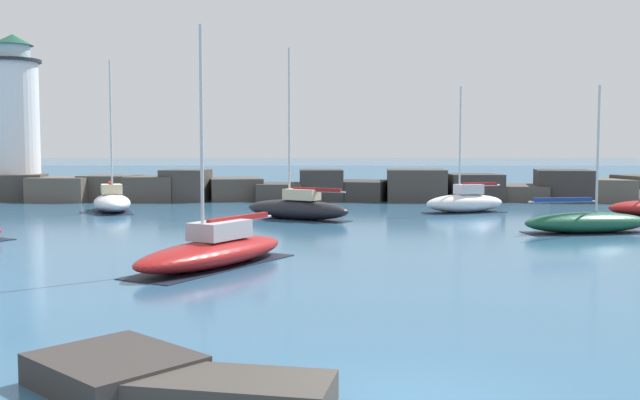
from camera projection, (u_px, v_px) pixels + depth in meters
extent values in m
cube|color=#235175|center=(340.00, 174.00, 117.81)|extent=(400.00, 116.00, 0.01)
cube|color=#423D38|center=(23.00, 187.00, 58.12)|extent=(4.06, 4.32, 2.12)
cube|color=brown|center=(67.00, 189.00, 57.73)|extent=(4.97, 5.45, 1.93)
cube|color=#4C443D|center=(111.00, 188.00, 58.14)|extent=(4.53, 4.64, 2.04)
cube|color=#4C443D|center=(151.00, 189.00, 57.53)|extent=(4.14, 4.52, 1.99)
cube|color=#423D38|center=(186.00, 185.00, 57.35)|extent=(3.77, 3.89, 2.52)
cube|color=#4C443D|center=(235.00, 189.00, 58.80)|extent=(5.07, 5.62, 1.80)
cube|color=#423D38|center=(282.00, 192.00, 58.02)|extent=(3.79, 4.81, 1.41)
cube|color=#383330|center=(321.00, 185.00, 58.42)|extent=(3.66, 4.84, 2.51)
cube|color=#383330|center=(362.00, 190.00, 58.65)|extent=(5.21, 6.20, 1.58)
cube|color=#423D38|center=(416.00, 185.00, 58.21)|extent=(5.00, 5.71, 2.53)
cube|color=#383330|center=(473.00, 187.00, 57.68)|extent=(4.30, 4.38, 2.17)
cube|color=#4C443D|center=(520.00, 193.00, 58.47)|extent=(4.42, 5.88, 1.23)
cube|color=#383330|center=(563.00, 185.00, 58.27)|extent=(5.40, 6.35, 2.49)
cube|color=brown|center=(612.00, 190.00, 57.00)|extent=(4.24, 5.24, 1.79)
cylinder|color=gray|center=(17.00, 188.00, 59.59)|extent=(5.22, 5.22, 1.80)
cylinder|color=white|center=(15.00, 120.00, 59.18)|extent=(3.87, 3.87, 9.54)
cylinder|color=#232328|center=(13.00, 61.00, 58.82)|extent=(4.45, 4.45, 0.25)
cylinder|color=silver|center=(13.00, 52.00, 58.77)|extent=(2.71, 2.71, 1.15)
cone|color=#194C38|center=(12.00, 40.00, 58.70)|extent=(3.29, 3.29, 0.90)
cube|color=#423D38|center=(217.00, 391.00, 11.73)|extent=(4.01, 2.13, 0.50)
cube|color=#383330|center=(115.00, 370.00, 12.71)|extent=(3.52, 3.49, 0.56)
ellipsoid|color=#195138|center=(587.00, 223.00, 35.68)|extent=(6.83, 3.14, 1.05)
cube|color=black|center=(586.00, 233.00, 35.72)|extent=(6.50, 3.05, 0.03)
cylinder|color=silver|center=(598.00, 149.00, 35.49)|extent=(0.12, 0.12, 6.33)
cylinder|color=#BCBCC1|center=(563.00, 202.00, 35.39)|extent=(3.58, 0.73, 0.10)
cube|color=navy|center=(563.00, 200.00, 35.39)|extent=(3.06, 0.74, 0.20)
ellipsoid|color=white|center=(112.00, 203.00, 47.69)|extent=(4.40, 6.60, 1.19)
cube|color=black|center=(112.00, 211.00, 47.73)|extent=(4.24, 6.29, 0.03)
cube|color=beige|center=(111.00, 189.00, 47.91)|extent=(1.87, 2.19, 0.64)
cylinder|color=silver|center=(111.00, 128.00, 46.89)|extent=(0.12, 0.12, 8.83)
cylinder|color=#BCBCC1|center=(111.00, 185.00, 48.76)|extent=(1.29, 3.20, 0.10)
cube|color=maroon|center=(110.00, 183.00, 48.75)|extent=(1.21, 2.76, 0.20)
ellipsoid|color=black|center=(297.00, 210.00, 42.49)|extent=(7.00, 5.22, 1.19)
cube|color=black|center=(297.00, 219.00, 42.54)|extent=(6.68, 5.00, 0.03)
cube|color=beige|center=(302.00, 195.00, 42.24)|extent=(2.34, 1.96, 0.64)
cylinder|color=silver|center=(289.00, 124.00, 42.41)|extent=(0.12, 0.12, 8.99)
cylinder|color=#BCBCC1|center=(317.00, 191.00, 41.67)|extent=(3.38, 2.09, 0.10)
cube|color=maroon|center=(317.00, 190.00, 41.66)|extent=(2.93, 1.87, 0.20)
ellipsoid|color=maroon|center=(213.00, 253.00, 25.58)|extent=(5.77, 7.88, 0.96)
cube|color=black|center=(213.00, 266.00, 25.62)|extent=(5.55, 7.52, 0.03)
cube|color=#B2B2B7|center=(220.00, 230.00, 25.86)|extent=(2.24, 2.64, 0.64)
cylinder|color=silver|center=(202.00, 134.00, 24.78)|extent=(0.12, 0.12, 7.55)
cylinder|color=#BCBCC1|center=(239.00, 221.00, 26.84)|extent=(2.15, 3.76, 0.10)
cube|color=maroon|center=(239.00, 218.00, 26.84)|extent=(1.93, 3.25, 0.20)
ellipsoid|color=white|center=(465.00, 203.00, 47.11)|extent=(6.01, 3.97, 1.23)
cube|color=black|center=(465.00, 212.00, 47.15)|extent=(5.73, 3.83, 0.03)
cube|color=silver|center=(469.00, 189.00, 47.14)|extent=(1.99, 1.66, 0.64)
cylinder|color=silver|center=(460.00, 141.00, 46.66)|extent=(0.12, 0.12, 7.04)
cylinder|color=#BCBCC1|center=(480.00, 185.00, 47.42)|extent=(2.93, 1.24, 0.10)
cube|color=maroon|center=(480.00, 184.00, 47.42)|extent=(2.53, 1.16, 0.20)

